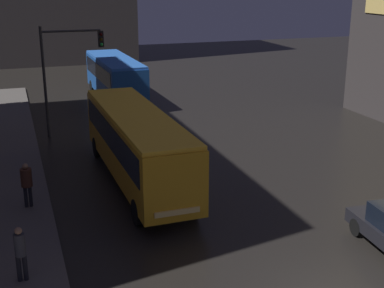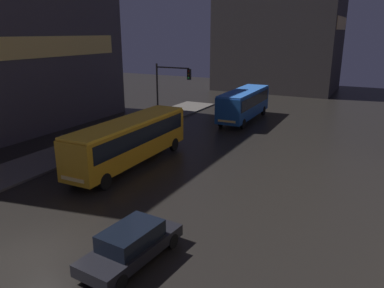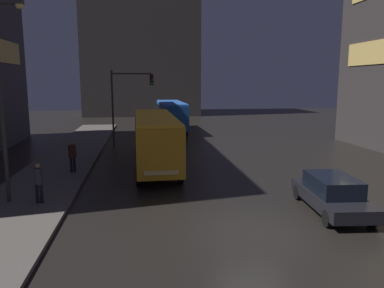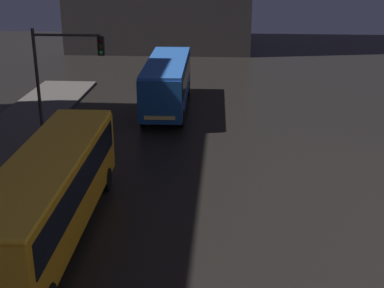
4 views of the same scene
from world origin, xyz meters
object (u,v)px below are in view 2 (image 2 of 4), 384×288
object	(u,v)px
bus_near	(130,138)
pedestrian_near	(63,144)
bus_far	(244,102)
car_taxi	(131,244)
traffic_light_main	(169,87)

from	to	relation	value
bus_near	pedestrian_near	xyz separation A→B (m)	(-4.78, -1.56, -0.73)
bus_far	car_taxi	size ratio (longest dim) A/B	2.06
bus_far	car_taxi	xyz separation A→B (m)	(4.58, -25.90, -1.20)
bus_near	car_taxi	world-z (taller)	bus_near
bus_near	car_taxi	xyz separation A→B (m)	(6.88, -9.32, -1.22)
pedestrian_near	traffic_light_main	bearing A→B (deg)	167.99
bus_far	traffic_light_main	bearing A→B (deg)	60.50
bus_near	pedestrian_near	size ratio (longest dim) A/B	6.26
bus_near	bus_far	distance (m)	16.74
car_taxi	traffic_light_main	world-z (taller)	traffic_light_main
bus_near	traffic_light_main	bearing A→B (deg)	-77.84
car_taxi	traffic_light_main	bearing A→B (deg)	-59.11
bus_far	car_taxi	bearing A→B (deg)	98.80
bus_near	traffic_light_main	size ratio (longest dim) A/B	1.81
bus_near	traffic_light_main	distance (m)	9.10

